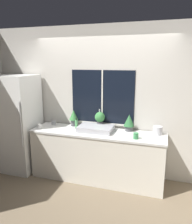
% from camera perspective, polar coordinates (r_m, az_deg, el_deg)
% --- Properties ---
extents(ground_plane, '(14.00, 14.00, 0.00)m').
position_cam_1_polar(ground_plane, '(3.91, -1.10, -18.91)').
color(ground_plane, brown).
extents(wall_back, '(8.00, 0.09, 2.70)m').
position_cam_1_polar(wall_back, '(4.01, 1.78, 2.67)').
color(wall_back, '#BCB7AD').
rests_on(wall_back, ground_plane).
extents(wall_left, '(0.06, 7.00, 2.70)m').
position_cam_1_polar(wall_left, '(5.72, -17.46, 5.19)').
color(wall_left, '#BCB7AD').
rests_on(wall_left, ground_plane).
extents(counter, '(2.33, 0.60, 0.89)m').
position_cam_1_polar(counter, '(3.95, 0.24, -11.30)').
color(counter, silver).
rests_on(counter, ground_plane).
extents(refrigerator, '(0.70, 0.70, 1.83)m').
position_cam_1_polar(refrigerator, '(4.44, -19.60, -2.82)').
color(refrigerator, silver).
rests_on(refrigerator, ground_plane).
extents(sink, '(0.59, 0.45, 0.34)m').
position_cam_1_polar(sink, '(3.82, -0.06, -4.30)').
color(sink, '#ADADB2').
rests_on(sink, counter).
extents(potted_plant_left, '(0.17, 0.17, 0.30)m').
position_cam_1_polar(potted_plant_left, '(4.11, -5.87, -1.22)').
color(potted_plant_left, '#4C4C51').
rests_on(potted_plant_left, counter).
extents(potted_plant_center, '(0.18, 0.18, 0.30)m').
position_cam_1_polar(potted_plant_center, '(3.94, 1.01, -1.74)').
color(potted_plant_center, '#4C4C51').
rests_on(potted_plant_center, counter).
extents(potted_plant_right, '(0.18, 0.18, 0.29)m').
position_cam_1_polar(potted_plant_right, '(3.83, 8.63, -2.55)').
color(potted_plant_right, '#4C4C51').
rests_on(potted_plant_right, counter).
extents(soap_bottle, '(0.05, 0.05, 0.21)m').
position_cam_1_polar(soap_bottle, '(3.94, -5.15, -3.20)').
color(soap_bottle, '#519E5B').
rests_on(soap_bottle, counter).
extents(mug_green, '(0.08, 0.08, 0.10)m').
position_cam_1_polar(mug_green, '(3.49, 10.39, -6.15)').
color(mug_green, '#38844C').
rests_on(mug_green, counter).
extents(mug_white, '(0.07, 0.07, 0.08)m').
position_cam_1_polar(mug_white, '(4.09, -14.57, -3.61)').
color(mug_white, white).
rests_on(mug_white, counter).
extents(mug_grey, '(0.09, 0.09, 0.08)m').
position_cam_1_polar(mug_grey, '(4.27, -10.98, -2.78)').
color(mug_grey, gray).
rests_on(mug_grey, counter).
extents(kettle, '(0.16, 0.16, 0.15)m').
position_cam_1_polar(kettle, '(3.77, 15.80, -4.58)').
color(kettle, '#B2B2B7').
rests_on(kettle, counter).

